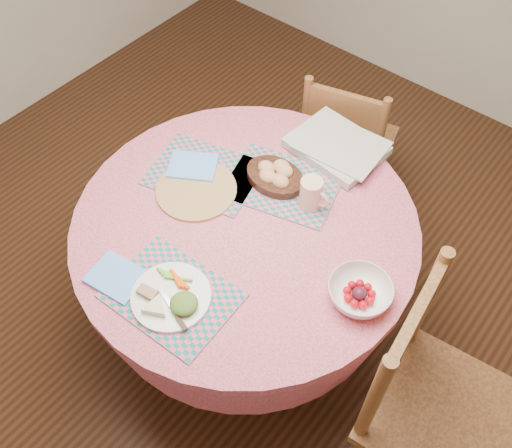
% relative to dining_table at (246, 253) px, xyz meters
% --- Properties ---
extents(ground, '(4.00, 4.00, 0.00)m').
position_rel_dining_table_xyz_m(ground, '(0.00, 0.00, -0.56)').
color(ground, '#331C0F').
rests_on(ground, ground).
extents(dining_table, '(1.24, 1.24, 0.75)m').
position_rel_dining_table_xyz_m(dining_table, '(0.00, 0.00, 0.00)').
color(dining_table, '#D76488').
rests_on(dining_table, ground).
extents(chair_right, '(0.51, 0.52, 1.02)m').
position_rel_dining_table_xyz_m(chair_right, '(0.82, -0.05, -0.02)').
color(chair_right, brown).
rests_on(chair_right, ground).
extents(chair_back, '(0.49, 0.48, 0.87)m').
position_rel_dining_table_xyz_m(chair_back, '(-0.09, 0.83, -0.10)').
color(chair_back, brown).
rests_on(chair_back, ground).
extents(placemat_front, '(0.41, 0.32, 0.01)m').
position_rel_dining_table_xyz_m(placemat_front, '(0.01, -0.38, 0.20)').
color(placemat_front, '#147571').
rests_on(placemat_front, dining_table).
extents(placemat_left, '(0.46, 0.39, 0.01)m').
position_rel_dining_table_xyz_m(placemat_left, '(-0.27, 0.08, 0.20)').
color(placemat_left, '#147571').
rests_on(placemat_left, dining_table).
extents(placemat_back, '(0.47, 0.40, 0.01)m').
position_rel_dining_table_xyz_m(placemat_back, '(-0.00, 0.22, 0.20)').
color(placemat_back, '#147571').
rests_on(placemat_back, dining_table).
extents(wicker_trivet, '(0.30, 0.30, 0.01)m').
position_rel_dining_table_xyz_m(wicker_trivet, '(-0.23, -0.00, 0.20)').
color(wicker_trivet, olive).
rests_on(wicker_trivet, dining_table).
extents(napkin_near, '(0.20, 0.16, 0.01)m').
position_rel_dining_table_xyz_m(napkin_near, '(-0.17, -0.45, 0.20)').
color(napkin_near, '#60A4F7').
rests_on(napkin_near, dining_table).
extents(napkin_far, '(0.23, 0.21, 0.01)m').
position_rel_dining_table_xyz_m(napkin_far, '(-0.32, 0.07, 0.21)').
color(napkin_far, '#60A4F7').
rests_on(napkin_far, placemat_left).
extents(dinner_plate, '(0.26, 0.26, 0.05)m').
position_rel_dining_table_xyz_m(dinner_plate, '(0.03, -0.39, 0.22)').
color(dinner_plate, white).
rests_on(dinner_plate, placemat_front).
extents(bread_bowl, '(0.23, 0.23, 0.08)m').
position_rel_dining_table_xyz_m(bread_bowl, '(-0.04, 0.22, 0.23)').
color(bread_bowl, black).
rests_on(bread_bowl, placemat_back).
extents(latte_mug, '(0.12, 0.08, 0.12)m').
position_rel_dining_table_xyz_m(latte_mug, '(0.13, 0.21, 0.26)').
color(latte_mug, beige).
rests_on(latte_mug, placemat_back).
extents(fruit_bowl, '(0.26, 0.26, 0.06)m').
position_rel_dining_table_xyz_m(fruit_bowl, '(0.48, -0.01, 0.23)').
color(fruit_bowl, white).
rests_on(fruit_bowl, dining_table).
extents(newspaper_stack, '(0.37, 0.30, 0.04)m').
position_rel_dining_table_xyz_m(newspaper_stack, '(0.05, 0.50, 0.22)').
color(newspaper_stack, silver).
rests_on(newspaper_stack, dining_table).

